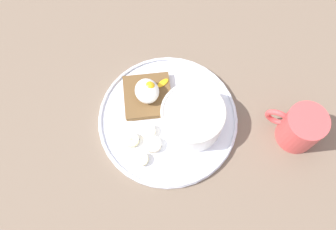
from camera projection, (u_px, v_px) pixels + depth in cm
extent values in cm
cube|color=#746251|center=(168.00, 122.00, 75.31)|extent=(120.00, 120.00, 2.00)
cylinder|color=white|center=(168.00, 120.00, 73.91)|extent=(27.42, 27.42, 1.00)
torus|color=white|center=(168.00, 118.00, 73.17)|extent=(27.22, 27.22, 0.60)
cylinder|color=white|center=(192.00, 118.00, 70.13)|extent=(11.76, 11.76, 6.29)
torus|color=white|center=(193.00, 112.00, 67.20)|extent=(11.96, 11.96, 0.60)
cylinder|color=beige|center=(192.00, 118.00, 70.35)|extent=(10.36, 10.36, 5.41)
ellipsoid|color=beige|center=(193.00, 114.00, 68.02)|extent=(9.85, 9.85, 1.20)
ellipsoid|color=tan|center=(184.00, 113.00, 67.75)|extent=(1.67, 1.69, 0.62)
ellipsoid|color=olive|center=(194.00, 109.00, 67.91)|extent=(1.47, 2.04, 0.80)
ellipsoid|color=tan|center=(210.00, 119.00, 67.34)|extent=(1.62, 1.64, 0.60)
ellipsoid|color=tan|center=(189.00, 104.00, 68.40)|extent=(1.44, 1.34, 0.52)
ellipsoid|color=#8B6247|center=(201.00, 109.00, 67.98)|extent=(1.24, 1.67, 0.65)
cube|color=brown|center=(147.00, 95.00, 73.76)|extent=(11.48, 11.48, 0.30)
cube|color=olive|center=(148.00, 96.00, 74.37)|extent=(11.26, 11.26, 1.51)
ellipsoid|color=white|center=(147.00, 91.00, 72.00)|extent=(5.17, 4.66, 3.58)
sphere|color=yellow|center=(150.00, 87.00, 71.40)|extent=(2.28, 2.28, 2.28)
ellipsoid|color=yellow|center=(163.00, 83.00, 74.39)|extent=(1.96, 2.93, 0.36)
cylinder|color=#F1E5C5|center=(153.00, 145.00, 70.74)|extent=(3.52, 3.58, 1.58)
cylinder|color=#BCB299|center=(153.00, 144.00, 70.09)|extent=(0.63, 0.64, 0.15)
cylinder|color=beige|center=(132.00, 140.00, 71.26)|extent=(2.85, 2.89, 1.17)
cylinder|color=tan|center=(131.00, 139.00, 70.77)|extent=(0.51, 0.52, 0.14)
cylinder|color=beige|center=(141.00, 159.00, 69.74)|extent=(3.54, 3.60, 1.57)
cylinder|color=#BAB28A|center=(141.00, 158.00, 69.16)|extent=(0.63, 0.64, 0.18)
cylinder|color=#F8E6BD|center=(148.00, 131.00, 71.64)|extent=(3.76, 3.61, 1.89)
cylinder|color=#C1B493|center=(147.00, 130.00, 71.03)|extent=(0.65, 0.64, 0.23)
cylinder|color=#DD4B4B|center=(301.00, 128.00, 69.29)|extent=(7.56, 7.56, 8.49)
cylinder|color=#3A231B|center=(307.00, 122.00, 66.28)|extent=(6.43, 6.43, 0.40)
torus|color=#DD4B4B|center=(277.00, 117.00, 69.63)|extent=(4.14, 3.96, 4.73)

